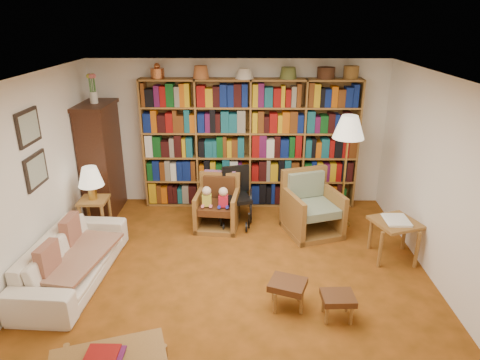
{
  "coord_description": "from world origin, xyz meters",
  "views": [
    {
      "loc": [
        0.12,
        -4.66,
        3.15
      ],
      "look_at": [
        0.05,
        0.6,
        1.12
      ],
      "focal_mm": 32.0,
      "sensor_mm": 36.0,
      "label": 1
    }
  ],
  "objects_px": {
    "wheelchair": "(235,198)",
    "floor_lamp": "(349,132)",
    "side_table_papers": "(395,227)",
    "footstool_b": "(338,299)",
    "footstool_a": "(288,286)",
    "side_table_lamp": "(95,208)",
    "sofa": "(73,259)",
    "armchair_leather": "(217,205)",
    "armchair_sage": "(312,208)"
  },
  "relations": [
    {
      "from": "wheelchair",
      "to": "floor_lamp",
      "type": "relative_size",
      "value": 0.51
    },
    {
      "from": "side_table_papers",
      "to": "footstool_b",
      "type": "relative_size",
      "value": 1.94
    },
    {
      "from": "wheelchair",
      "to": "footstool_a",
      "type": "bearing_deg",
      "value": -73.61
    },
    {
      "from": "wheelchair",
      "to": "floor_lamp",
      "type": "bearing_deg",
      "value": -3.29
    },
    {
      "from": "footstool_a",
      "to": "footstool_b",
      "type": "height_order",
      "value": "footstool_a"
    },
    {
      "from": "side_table_lamp",
      "to": "sofa",
      "type": "bearing_deg",
      "value": -85.21
    },
    {
      "from": "floor_lamp",
      "to": "footstool_a",
      "type": "height_order",
      "value": "floor_lamp"
    },
    {
      "from": "armchair_leather",
      "to": "side_table_papers",
      "type": "relative_size",
      "value": 1.17
    },
    {
      "from": "wheelchair",
      "to": "footstool_a",
      "type": "height_order",
      "value": "wheelchair"
    },
    {
      "from": "sofa",
      "to": "side_table_lamp",
      "type": "xyz_separation_m",
      "value": [
        -0.1,
        1.19,
        0.15
      ]
    },
    {
      "from": "footstool_a",
      "to": "armchair_leather",
      "type": "bearing_deg",
      "value": 114.06
    },
    {
      "from": "floor_lamp",
      "to": "side_table_lamp",
      "type": "bearing_deg",
      "value": -174.48
    },
    {
      "from": "floor_lamp",
      "to": "wheelchair",
      "type": "bearing_deg",
      "value": 176.71
    },
    {
      "from": "side_table_lamp",
      "to": "footstool_b",
      "type": "relative_size",
      "value": 1.6
    },
    {
      "from": "armchair_sage",
      "to": "footstool_b",
      "type": "height_order",
      "value": "armchair_sage"
    },
    {
      "from": "floor_lamp",
      "to": "armchair_sage",
      "type": "bearing_deg",
      "value": -161.43
    },
    {
      "from": "armchair_sage",
      "to": "side_table_papers",
      "type": "xyz_separation_m",
      "value": [
        1.0,
        -0.83,
        0.12
      ]
    },
    {
      "from": "armchair_leather",
      "to": "footstool_b",
      "type": "xyz_separation_m",
      "value": [
        1.46,
        -2.27,
        -0.1
      ]
    },
    {
      "from": "sofa",
      "to": "armchair_leather",
      "type": "xyz_separation_m",
      "value": [
        1.73,
        1.54,
        0.06
      ]
    },
    {
      "from": "footstool_a",
      "to": "armchair_sage",
      "type": "bearing_deg",
      "value": 74.21
    },
    {
      "from": "side_table_lamp",
      "to": "floor_lamp",
      "type": "xyz_separation_m",
      "value": [
        3.8,
        0.37,
        1.1
      ]
    },
    {
      "from": "wheelchair",
      "to": "side_table_papers",
      "type": "height_order",
      "value": "wheelchair"
    },
    {
      "from": "side_table_papers",
      "to": "footstool_b",
      "type": "bearing_deg",
      "value": -128.11
    },
    {
      "from": "side_table_lamp",
      "to": "footstool_b",
      "type": "distance_m",
      "value": 3.81
    },
    {
      "from": "armchair_leather",
      "to": "armchair_sage",
      "type": "bearing_deg",
      "value": -5.9
    },
    {
      "from": "armchair_leather",
      "to": "side_table_papers",
      "type": "xyz_separation_m",
      "value": [
        2.47,
        -0.98,
        0.14
      ]
    },
    {
      "from": "floor_lamp",
      "to": "sofa",
      "type": "bearing_deg",
      "value": -157.14
    },
    {
      "from": "side_table_lamp",
      "to": "wheelchair",
      "type": "height_order",
      "value": "wheelchair"
    },
    {
      "from": "footstool_b",
      "to": "floor_lamp",
      "type": "bearing_deg",
      "value": 77.41
    },
    {
      "from": "sofa",
      "to": "footstool_a",
      "type": "bearing_deg",
      "value": -98.21
    },
    {
      "from": "armchair_leather",
      "to": "floor_lamp",
      "type": "relative_size",
      "value": 0.47
    },
    {
      "from": "armchair_sage",
      "to": "floor_lamp",
      "type": "distance_m",
      "value": 1.29
    },
    {
      "from": "armchair_sage",
      "to": "floor_lamp",
      "type": "relative_size",
      "value": 0.56
    },
    {
      "from": "floor_lamp",
      "to": "footstool_b",
      "type": "xyz_separation_m",
      "value": [
        -0.51,
        -2.28,
        -1.29
      ]
    },
    {
      "from": "armchair_sage",
      "to": "side_table_papers",
      "type": "relative_size",
      "value": 1.41
    },
    {
      "from": "armchair_leather",
      "to": "side_table_lamp",
      "type": "bearing_deg",
      "value": -169.15
    },
    {
      "from": "footstool_b",
      "to": "armchair_leather",
      "type": "bearing_deg",
      "value": 122.82
    },
    {
      "from": "sofa",
      "to": "wheelchair",
      "type": "height_order",
      "value": "wheelchair"
    },
    {
      "from": "sofa",
      "to": "footstool_b",
      "type": "distance_m",
      "value": 3.27
    },
    {
      "from": "side_table_lamp",
      "to": "footstool_b",
      "type": "xyz_separation_m",
      "value": [
        3.29,
        -1.91,
        -0.19
      ]
    },
    {
      "from": "armchair_sage",
      "to": "wheelchair",
      "type": "xyz_separation_m",
      "value": [
        -1.19,
        0.27,
        0.06
      ]
    },
    {
      "from": "side_table_lamp",
      "to": "wheelchair",
      "type": "xyz_separation_m",
      "value": [
        2.11,
        0.46,
        -0.02
      ]
    },
    {
      "from": "armchair_sage",
      "to": "side_table_papers",
      "type": "height_order",
      "value": "armchair_sage"
    },
    {
      "from": "side_table_lamp",
      "to": "armchair_leather",
      "type": "relative_size",
      "value": 0.71
    },
    {
      "from": "armchair_sage",
      "to": "footstool_b",
      "type": "distance_m",
      "value": 2.12
    },
    {
      "from": "sofa",
      "to": "footstool_a",
      "type": "height_order",
      "value": "sofa"
    },
    {
      "from": "armchair_leather",
      "to": "floor_lamp",
      "type": "distance_m",
      "value": 2.3
    },
    {
      "from": "wheelchair",
      "to": "sofa",
      "type": "bearing_deg",
      "value": -140.53
    },
    {
      "from": "side_table_papers",
      "to": "footstool_a",
      "type": "xyz_separation_m",
      "value": [
        -1.54,
        -1.1,
        -0.2
      ]
    },
    {
      "from": "wheelchair",
      "to": "footstool_a",
      "type": "xyz_separation_m",
      "value": [
        0.64,
        -2.19,
        -0.14
      ]
    }
  ]
}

